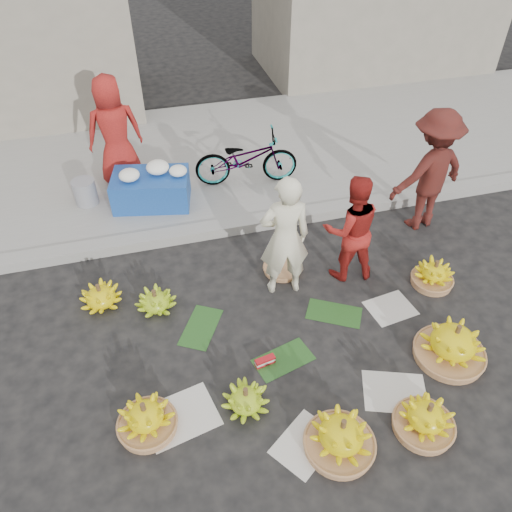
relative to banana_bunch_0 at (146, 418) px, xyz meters
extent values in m
plane|color=black|center=(1.63, 0.64, -0.17)|extent=(80.00, 80.00, 0.00)
cube|color=gray|center=(1.63, 2.84, -0.09)|extent=(40.00, 0.25, 0.15)
cube|color=gray|center=(1.63, 4.94, -0.11)|extent=(40.00, 4.00, 0.12)
cylinder|color=#9B6741|center=(0.00, 0.00, -0.12)|extent=(0.57, 0.57, 0.09)
cylinder|color=#4A331D|center=(0.00, 0.00, 0.18)|extent=(0.05, 0.05, 0.12)
cylinder|color=#4A331D|center=(0.99, -0.02, 0.07)|extent=(0.05, 0.05, 0.12)
cylinder|color=#9B6741|center=(1.73, -0.67, -0.12)|extent=(0.67, 0.67, 0.09)
cylinder|color=#4A331D|center=(1.73, -0.67, 0.23)|extent=(0.05, 0.05, 0.12)
cylinder|color=#9B6741|center=(2.60, -0.70, -0.12)|extent=(0.58, 0.58, 0.09)
cylinder|color=#4A331D|center=(2.60, -0.70, 0.19)|extent=(0.05, 0.05, 0.12)
cylinder|color=#9B6741|center=(3.31, 0.01, -0.12)|extent=(0.76, 0.76, 0.09)
cylinder|color=#4A331D|center=(3.31, 0.01, 0.28)|extent=(0.05, 0.05, 0.12)
cylinder|color=#9B6741|center=(3.73, 1.10, -0.12)|extent=(0.51, 0.51, 0.09)
cylinder|color=#4A331D|center=(3.73, 1.10, 0.15)|extent=(0.05, 0.05, 0.12)
cylinder|color=#4A331D|center=(0.26, 1.58, 0.07)|extent=(0.05, 0.05, 0.12)
cylinder|color=#4A331D|center=(-0.38, 1.83, 0.09)|extent=(0.05, 0.05, 0.12)
cylinder|color=#9B6741|center=(1.95, 1.84, -0.14)|extent=(0.50, 0.50, 0.06)
cube|color=#AE121A|center=(1.32, 0.44, -0.12)|extent=(0.23, 0.11, 0.09)
imported|color=#EAE5C5|center=(1.85, 1.52, 0.66)|extent=(0.64, 0.45, 1.65)
imported|color=#AE221A|center=(2.73, 1.58, 0.56)|extent=(0.77, 0.64, 1.46)
imported|color=maroon|center=(4.18, 2.31, 0.72)|extent=(1.25, 0.86, 1.78)
cube|color=navy|center=(0.47, 3.68, 0.18)|extent=(1.23, 0.91, 0.46)
ellipsoid|color=white|center=(0.19, 3.64, 0.50)|extent=(0.30, 0.30, 0.16)
ellipsoid|color=white|center=(0.61, 3.73, 0.51)|extent=(0.33, 0.33, 0.18)
ellipsoid|color=white|center=(0.88, 3.59, 0.49)|extent=(0.26, 0.26, 0.14)
cylinder|color=gray|center=(-0.50, 3.93, 0.14)|extent=(0.34, 0.34, 0.39)
imported|color=#AE221A|center=(0.08, 4.46, 0.80)|extent=(0.90, 0.65, 1.70)
imported|color=gray|center=(1.98, 3.87, 0.37)|extent=(0.75, 1.66, 0.84)
camera|label=1|loc=(0.36, -2.77, 4.33)|focal=35.00mm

